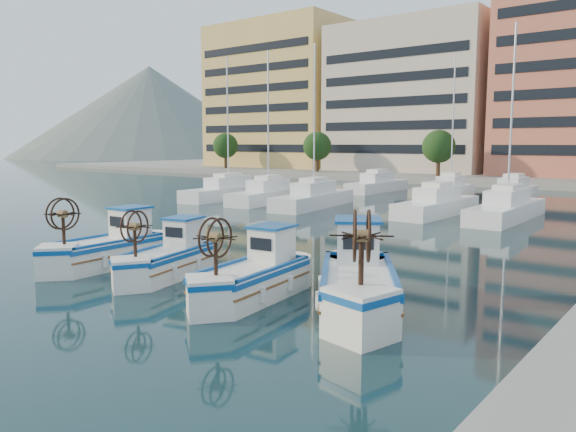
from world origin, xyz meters
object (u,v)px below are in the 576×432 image
object	(u,v)px
fishing_boat_a	(109,246)
fishing_boat_d	(358,280)
fishing_boat_b	(169,257)
fishing_boat_c	(254,274)

from	to	relation	value
fishing_boat_a	fishing_boat_d	xyz separation A→B (m)	(10.25, 0.92, 0.09)
fishing_boat_d	fishing_boat_b	bearing A→B (deg)	152.88
fishing_boat_d	fishing_boat_a	bearing A→B (deg)	152.75
fishing_boat_b	fishing_boat_c	size ratio (longest dim) A/B	0.96
fishing_boat_b	fishing_boat_c	world-z (taller)	fishing_boat_c
fishing_boat_b	fishing_boat_c	xyz separation A→B (m)	(4.15, -0.24, 0.04)
fishing_boat_b	fishing_boat_c	bearing A→B (deg)	-16.98
fishing_boat_a	fishing_boat_c	distance (m)	7.21
fishing_boat_b	fishing_boat_a	bearing A→B (deg)	171.10
fishing_boat_b	fishing_boat_d	world-z (taller)	fishing_boat_d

